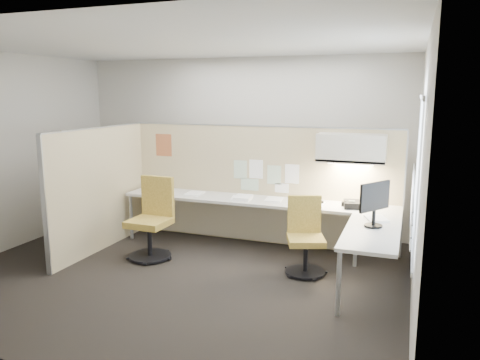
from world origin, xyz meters
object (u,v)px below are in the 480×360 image
at_px(phone, 351,204).
at_px(monitor, 375,201).
at_px(desk, 275,212).
at_px(chair_right, 305,238).
at_px(chair_left, 152,221).

bearing_deg(phone, monitor, -77.64).
xyz_separation_m(desk, chair_right, (0.54, -0.53, -0.16)).
height_order(chair_left, chair_right, chair_left).
xyz_separation_m(chair_left, chair_right, (2.10, 0.16, -0.07)).
bearing_deg(chair_right, desk, 115.96).
height_order(desk, chair_right, chair_right).
xyz_separation_m(desk, chair_left, (-1.55, -0.70, -0.09)).
distance_m(desk, chair_right, 0.78).
xyz_separation_m(chair_right, phone, (0.48, 0.61, 0.34)).
bearing_deg(chair_left, monitor, 0.60).
xyz_separation_m(desk, phone, (1.02, 0.08, 0.18)).
xyz_separation_m(chair_left, monitor, (2.92, -0.03, 0.52)).
bearing_deg(chair_left, desk, 25.31).
height_order(desk, chair_left, chair_left).
height_order(chair_right, monitor, monitor).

